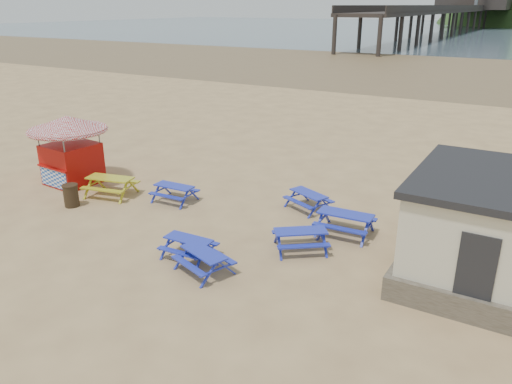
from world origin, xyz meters
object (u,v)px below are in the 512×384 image
Objects in this scene: ice_cream_kiosk at (69,141)px; litter_bin at (71,195)px; picnic_table_blue_b at (308,201)px; picnic_table_blue_a at (175,193)px; picnic_table_yellow at (111,186)px.

ice_cream_kiosk reaches higher than litter_bin.
ice_cream_kiosk is (-10.43, -2.53, 1.59)m from picnic_table_blue_b.
litter_bin is at bearing -144.63° from picnic_table_blue_a.
picnic_table_blue_a is 0.76× the size of picnic_table_yellow.
picnic_table_yellow reaches higher than picnic_table_blue_a.
picnic_table_blue_a is at bearing 37.89° from litter_bin.
ice_cream_kiosk is 4.07× the size of litter_bin.
ice_cream_kiosk reaches higher than picnic_table_blue_b.
litter_bin is (-8.28, -4.51, 0.12)m from picnic_table_blue_b.
ice_cream_kiosk is 3.27m from litter_bin.
picnic_table_yellow is at bearing -165.31° from picnic_table_blue_a.
picnic_table_yellow is at bearing 73.63° from litter_bin.
litter_bin is (-0.49, -1.65, 0.05)m from picnic_table_yellow.
picnic_table_yellow is (-7.79, -2.86, 0.07)m from picnic_table_blue_b.
picnic_table_blue_b is (5.07, 2.01, -0.00)m from picnic_table_blue_a.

